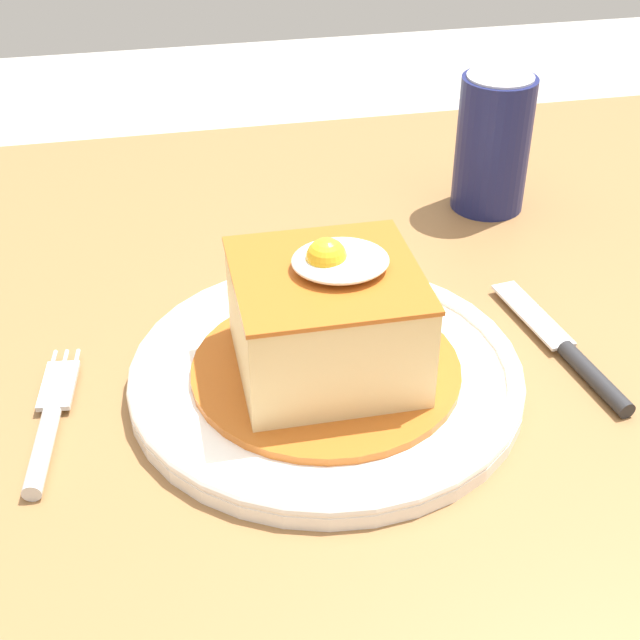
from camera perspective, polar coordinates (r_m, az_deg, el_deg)
dining_table at (r=0.72m, az=2.77°, el=-8.21°), size 1.34×0.85×0.72m
main_plate at (r=0.62m, az=0.38°, el=-3.41°), size 0.27×0.27×0.02m
sandwich_meal at (r=0.59m, az=0.42°, el=-0.35°), size 0.18×0.18×0.10m
fork at (r=0.60m, az=-16.83°, el=-6.57°), size 0.03×0.14×0.01m
knife at (r=0.66m, az=15.85°, el=-2.36°), size 0.04×0.17×0.01m
soda_can at (r=0.83m, az=10.87°, el=10.90°), size 0.07×0.07×0.12m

